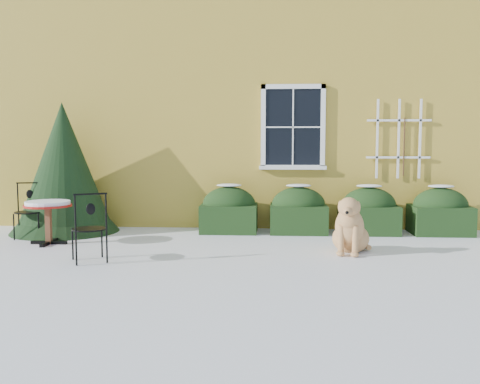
# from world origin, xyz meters

# --- Properties ---
(ground) EXTENTS (80.00, 80.00, 0.00)m
(ground) POSITION_xyz_m (0.00, 0.00, 0.00)
(ground) COLOR white
(ground) RESTS_ON ground
(house) EXTENTS (12.40, 8.40, 6.40)m
(house) POSITION_xyz_m (0.00, 7.00, 3.22)
(house) COLOR gold
(house) RESTS_ON ground
(hedge_row) EXTENTS (4.95, 0.80, 0.91)m
(hedge_row) POSITION_xyz_m (1.65, 2.55, 0.40)
(hedge_row) COLOR black
(hedge_row) RESTS_ON ground
(evergreen_shrub) EXTENTS (2.01, 2.01, 2.43)m
(evergreen_shrub) POSITION_xyz_m (-3.39, 2.37, 0.98)
(evergreen_shrub) COLOR black
(evergreen_shrub) RESTS_ON ground
(bistro_table) EXTENTS (0.77, 0.77, 0.72)m
(bistro_table) POSITION_xyz_m (-3.19, 1.14, 0.60)
(bistro_table) COLOR black
(bistro_table) RESTS_ON ground
(patio_chair_near) EXTENTS (0.59, 0.59, 0.99)m
(patio_chair_near) POSITION_xyz_m (-2.05, -0.13, 0.50)
(patio_chair_near) COLOR black
(patio_chair_near) RESTS_ON ground
(patio_chair_far) EXTENTS (0.53, 0.52, 0.97)m
(patio_chair_far) POSITION_xyz_m (-3.80, 1.75, 0.49)
(patio_chair_far) COLOR black
(patio_chair_far) RESTS_ON ground
(dog) EXTENTS (0.70, 0.95, 0.90)m
(dog) POSITION_xyz_m (1.69, 0.70, 0.36)
(dog) COLOR tan
(dog) RESTS_ON ground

